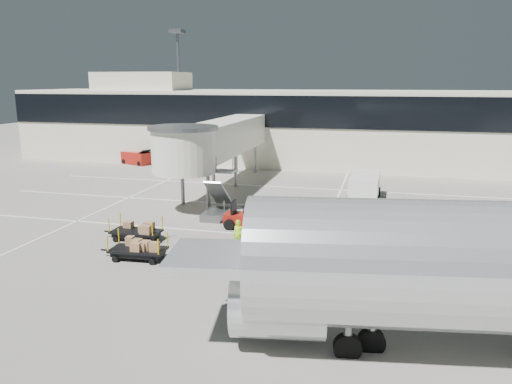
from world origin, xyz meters
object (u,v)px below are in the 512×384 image
baggage_tug (246,218)px  box_cart_far (136,231)px  suitcase_cart (329,221)px  ground_worker (238,234)px  minivan (365,185)px  box_cart_near (139,250)px  belt_loader (136,158)px

baggage_tug → box_cart_far: baggage_tug is taller
suitcase_cart → ground_worker: (-4.44, -4.87, 0.29)m
box_cart_far → baggage_tug: bearing=36.7°
minivan → ground_worker: bearing=-113.2°
baggage_tug → ground_worker: (0.65, -3.92, 0.19)m
box_cart_near → box_cart_far: box_cart_near is taller
box_cart_near → belt_loader: (-14.48, 27.53, 0.15)m
baggage_tug → belt_loader: bearing=130.2°
suitcase_cart → box_cart_near: suitcase_cart is taller
baggage_tug → minivan: bearing=53.2°
belt_loader → minivan: bearing=-1.3°
minivan → belt_loader: minivan is taller
box_cart_near → belt_loader: belt_loader is taller
suitcase_cart → minivan: size_ratio=0.70×
minivan → box_cart_far: bearing=-130.7°
belt_loader → ground_worker: bearing=-30.0°
box_cart_near → belt_loader: size_ratio=0.90×
baggage_tug → belt_loader: size_ratio=0.66×
baggage_tug → ground_worker: baggage_tug is taller
suitcase_cart → belt_loader: (-23.40, 19.74, 0.16)m
box_cart_far → belt_loader: size_ratio=0.88×
box_cart_far → ground_worker: 6.12m
ground_worker → suitcase_cart: bearing=32.2°
minivan → baggage_tug: bearing=-124.0°
ground_worker → belt_loader: bearing=112.1°
minivan → belt_loader: (-25.18, 11.05, -0.50)m
box_cart_far → belt_loader: belt_loader is taller
box_cart_near → baggage_tug: bearing=57.3°
box_cart_near → suitcase_cart: bearing=37.7°
box_cart_far → suitcase_cart: bearing=25.6°
suitcase_cart → ground_worker: bearing=-121.8°
box_cart_far → minivan: 18.39m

